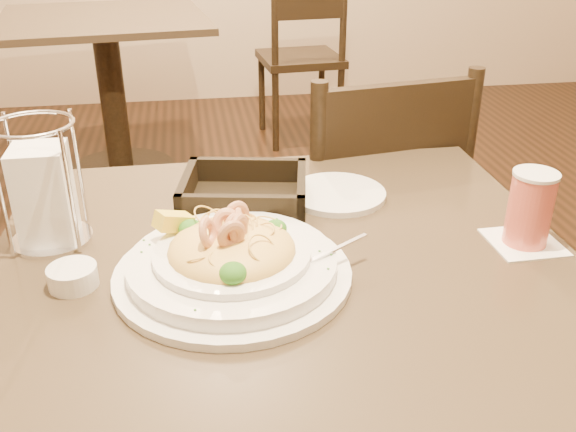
{
  "coord_description": "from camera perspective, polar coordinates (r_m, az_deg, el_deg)",
  "views": [
    {
      "loc": [
        -0.13,
        -0.8,
        1.27
      ],
      "look_at": [
        0.0,
        0.02,
        0.85
      ],
      "focal_mm": 40.0,
      "sensor_mm": 36.0,
      "label": 1
    }
  ],
  "objects": [
    {
      "name": "main_table",
      "position": [
        1.1,
        0.17,
        -15.59
      ],
      "size": [
        0.9,
        0.9,
        0.77
      ],
      "color": "black",
      "rests_on": "ground"
    },
    {
      "name": "background_table",
      "position": [
        3.19,
        -15.62,
        12.47
      ],
      "size": [
        1.0,
        1.0,
        0.77
      ],
      "rotation": [
        0.0,
        0.0,
        0.12
      ],
      "color": "black",
      "rests_on": "ground"
    },
    {
      "name": "dining_chair_near",
      "position": [
        1.64,
        6.82,
        -1.26
      ],
      "size": [
        0.48,
        0.48,
        0.93
      ],
      "rotation": [
        0.0,
        0.0,
        3.29
      ],
      "color": "black",
      "rests_on": "ground"
    },
    {
      "name": "dining_chair_far",
      "position": [
        3.54,
        1.3,
        14.38
      ],
      "size": [
        0.45,
        0.45,
        0.93
      ],
      "rotation": [
        0.0,
        0.0,
        3.22
      ],
      "color": "black",
      "rests_on": "ground"
    },
    {
      "name": "pasta_bowl",
      "position": [
        0.93,
        -5.0,
        -3.81
      ],
      "size": [
        0.38,
        0.35,
        0.11
      ],
      "rotation": [
        0.0,
        0.0,
        0.36
      ],
      "color": "white",
      "rests_on": "main_table"
    },
    {
      "name": "drink_glass",
      "position": [
        1.07,
        20.71,
        0.58
      ],
      "size": [
        0.11,
        0.11,
        0.12
      ],
      "rotation": [
        0.0,
        0.0,
        0.02
      ],
      "color": "white",
      "rests_on": "main_table"
    },
    {
      "name": "bread_basket",
      "position": [
        1.14,
        -3.9,
        1.78
      ],
      "size": [
        0.24,
        0.21,
        0.06
      ],
      "rotation": [
        0.0,
        0.0,
        -0.19
      ],
      "color": "black",
      "rests_on": "main_table"
    },
    {
      "name": "napkin_caddy",
      "position": [
        1.07,
        -20.89,
        2.02
      ],
      "size": [
        0.13,
        0.13,
        0.2
      ],
      "rotation": [
        0.0,
        0.0,
        -0.28
      ],
      "color": "silver",
      "rests_on": "main_table"
    },
    {
      "name": "side_plate",
      "position": [
        1.18,
        4.37,
        1.98
      ],
      "size": [
        0.2,
        0.2,
        0.01
      ],
      "primitive_type": "cylinder",
      "rotation": [
        0.0,
        0.0,
        0.1
      ],
      "color": "white",
      "rests_on": "main_table"
    },
    {
      "name": "butter_ramekin",
      "position": [
        0.96,
        -18.59,
        -5.12
      ],
      "size": [
        0.07,
        0.07,
        0.03
      ],
      "primitive_type": "cylinder",
      "rotation": [
        0.0,
        0.0,
        -0.01
      ],
      "color": "white",
      "rests_on": "main_table"
    }
  ]
}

